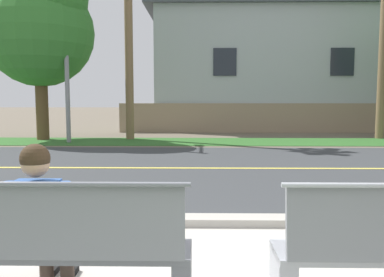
{
  "coord_description": "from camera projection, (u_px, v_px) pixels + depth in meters",
  "views": [
    {
      "loc": [
        -0.26,
        -2.57,
        1.58
      ],
      "look_at": [
        -0.36,
        3.37,
        1.0
      ],
      "focal_mm": 37.35,
      "sensor_mm": 36.0,
      "label": 1
    }
  ],
  "objects": [
    {
      "name": "ground_plane",
      "position": [
        208.0,
        159.0,
        10.67
      ],
      "size": [
        140.0,
        140.0,
        0.0
      ],
      "primitive_type": "plane",
      "color": "#665B4C"
    },
    {
      "name": "curb_edge",
      "position": [
        219.0,
        221.0,
        5.04
      ],
      "size": [
        44.0,
        0.3,
        0.11
      ],
      "primitive_type": "cube",
      "color": "#ADA89E",
      "rests_on": "ground_plane"
    },
    {
      "name": "street_asphalt",
      "position": [
        210.0,
        168.0,
        9.17
      ],
      "size": [
        52.0,
        8.0,
        0.01
      ],
      "primitive_type": "cube",
      "color": "#383A3D",
      "rests_on": "ground_plane"
    },
    {
      "name": "road_centre_line",
      "position": [
        210.0,
        168.0,
        9.17
      ],
      "size": [
        48.0,
        0.14,
        0.01
      ],
      "primitive_type": "cube",
      "color": "#E0CC4C",
      "rests_on": "ground_plane"
    },
    {
      "name": "far_verge_grass",
      "position": [
        206.0,
        142.0,
        14.96
      ],
      "size": [
        48.0,
        2.8,
        0.02
      ],
      "primitive_type": "cube",
      "color": "#2D6026",
      "rests_on": "ground_plane"
    },
    {
      "name": "bench_left",
      "position": [
        54.0,
        249.0,
        2.98
      ],
      "size": [
        2.06,
        0.48,
        1.01
      ],
      "color": "slate",
      "rests_on": "ground_plane"
    },
    {
      "name": "seated_person_blue",
      "position": [
        42.0,
        215.0,
        3.14
      ],
      "size": [
        0.52,
        0.68,
        1.25
      ],
      "color": "#47382D",
      "rests_on": "ground_plane"
    },
    {
      "name": "streetlamp",
      "position": [
        67.0,
        31.0,
        14.45
      ],
      "size": [
        0.24,
        2.1,
        7.09
      ],
      "color": "gray",
      "rests_on": "ground_plane"
    },
    {
      "name": "shade_tree_far_left",
      "position": [
        42.0,
        24.0,
        15.2
      ],
      "size": [
        4.15,
        4.15,
        6.85
      ],
      "color": "brown",
      "rests_on": "ground_plane"
    },
    {
      "name": "garden_wall",
      "position": [
        255.0,
        118.0,
        19.17
      ],
      "size": [
        13.0,
        0.36,
        1.4
      ],
      "primitive_type": "cube",
      "color": "gray",
      "rests_on": "ground_plane"
    },
    {
      "name": "house_across_street",
      "position": [
        271.0,
        67.0,
        22.07
      ],
      "size": [
        13.3,
        6.91,
        6.7
      ],
      "color": "#A3ADB2",
      "rests_on": "ground_plane"
    }
  ]
}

